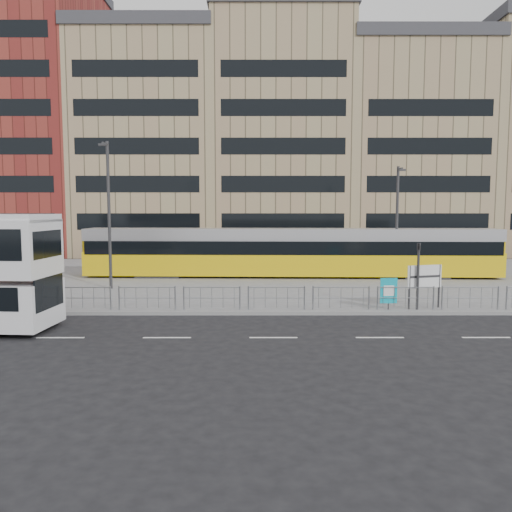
{
  "coord_description": "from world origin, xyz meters",
  "views": [
    {
      "loc": [
        1.32,
        -22.34,
        4.82
      ],
      "look_at": [
        1.36,
        6.0,
        2.14
      ],
      "focal_mm": 35.0,
      "sensor_mm": 36.0,
      "label": 1
    }
  ],
  "objects_px": {
    "traffic_light_east": "(418,267)",
    "ad_panel": "(389,291)",
    "tram": "(291,253)",
    "lamp_post_east": "(397,218)",
    "traffic_light_west": "(18,267)",
    "lamp_post_west": "(109,209)",
    "pedestrian": "(12,287)",
    "station_sign": "(425,278)"
  },
  "relations": [
    {
      "from": "lamp_post_east",
      "to": "lamp_post_west",
      "type": "bearing_deg",
      "value": -167.1
    },
    {
      "from": "tram",
      "to": "station_sign",
      "type": "distance_m",
      "value": 12.43
    },
    {
      "from": "station_sign",
      "to": "lamp_post_west",
      "type": "height_order",
      "value": "lamp_post_west"
    },
    {
      "from": "ad_panel",
      "to": "station_sign",
      "type": "bearing_deg",
      "value": 6.16
    },
    {
      "from": "ad_panel",
      "to": "pedestrian",
      "type": "distance_m",
      "value": 18.45
    },
    {
      "from": "ad_panel",
      "to": "lamp_post_east",
      "type": "xyz_separation_m",
      "value": [
        3.22,
        10.21,
        3.23
      ]
    },
    {
      "from": "station_sign",
      "to": "lamp_post_east",
      "type": "height_order",
      "value": "lamp_post_east"
    },
    {
      "from": "lamp_post_west",
      "to": "pedestrian",
      "type": "bearing_deg",
      "value": -130.27
    },
    {
      "from": "traffic_light_west",
      "to": "lamp_post_west",
      "type": "relative_size",
      "value": 0.36
    },
    {
      "from": "pedestrian",
      "to": "lamp_post_west",
      "type": "xyz_separation_m",
      "value": [
        3.67,
        4.33,
        3.84
      ]
    },
    {
      "from": "tram",
      "to": "traffic_light_west",
      "type": "distance_m",
      "value": 17.59
    },
    {
      "from": "pedestrian",
      "to": "traffic_light_east",
      "type": "height_order",
      "value": "traffic_light_east"
    },
    {
      "from": "ad_panel",
      "to": "lamp_post_west",
      "type": "relative_size",
      "value": 0.17
    },
    {
      "from": "station_sign",
      "to": "traffic_light_east",
      "type": "xyz_separation_m",
      "value": [
        -0.4,
        -0.27,
        0.55
      ]
    },
    {
      "from": "station_sign",
      "to": "pedestrian",
      "type": "distance_m",
      "value": 20.17
    },
    {
      "from": "ad_panel",
      "to": "traffic_light_east",
      "type": "bearing_deg",
      "value": -2.79
    },
    {
      "from": "tram",
      "to": "traffic_light_west",
      "type": "relative_size",
      "value": 9.13
    },
    {
      "from": "traffic_light_west",
      "to": "lamp_post_west",
      "type": "xyz_separation_m",
      "value": [
        2.54,
        6.0,
        2.67
      ]
    },
    {
      "from": "pedestrian",
      "to": "traffic_light_west",
      "type": "relative_size",
      "value": 0.52
    },
    {
      "from": "traffic_light_east",
      "to": "ad_panel",
      "type": "bearing_deg",
      "value": -155.77
    },
    {
      "from": "pedestrian",
      "to": "traffic_light_east",
      "type": "xyz_separation_m",
      "value": [
        19.7,
        -1.8,
        1.17
      ]
    },
    {
      "from": "pedestrian",
      "to": "station_sign",
      "type": "bearing_deg",
      "value": -94.56
    },
    {
      "from": "tram",
      "to": "ad_panel",
      "type": "relative_size",
      "value": 19.16
    },
    {
      "from": "lamp_post_west",
      "to": "tram",
      "type": "bearing_deg",
      "value": 25.78
    },
    {
      "from": "ad_panel",
      "to": "pedestrian",
      "type": "bearing_deg",
      "value": 172.31
    },
    {
      "from": "traffic_light_west",
      "to": "traffic_light_east",
      "type": "relative_size",
      "value": 1.0
    },
    {
      "from": "tram",
      "to": "lamp_post_east",
      "type": "height_order",
      "value": "lamp_post_east"
    },
    {
      "from": "traffic_light_west",
      "to": "pedestrian",
      "type": "bearing_deg",
      "value": 115.23
    },
    {
      "from": "traffic_light_west",
      "to": "tram",
      "type": "bearing_deg",
      "value": 31.22
    },
    {
      "from": "pedestrian",
      "to": "traffic_light_west",
      "type": "bearing_deg",
      "value": -146.26
    },
    {
      "from": "traffic_light_west",
      "to": "traffic_light_east",
      "type": "bearing_deg",
      "value": -9.1
    },
    {
      "from": "tram",
      "to": "traffic_light_west",
      "type": "xyz_separation_m",
      "value": [
        -13.48,
        -11.29,
        0.31
      ]
    },
    {
      "from": "tram",
      "to": "station_sign",
      "type": "bearing_deg",
      "value": -61.99
    },
    {
      "from": "pedestrian",
      "to": "traffic_light_west",
      "type": "xyz_separation_m",
      "value": [
        1.13,
        -1.68,
        1.17
      ]
    },
    {
      "from": "station_sign",
      "to": "pedestrian",
      "type": "xyz_separation_m",
      "value": [
        -20.11,
        1.53,
        -0.62
      ]
    },
    {
      "from": "tram",
      "to": "pedestrian",
      "type": "relative_size",
      "value": 17.6
    },
    {
      "from": "station_sign",
      "to": "lamp_post_west",
      "type": "distance_m",
      "value": 17.75
    },
    {
      "from": "station_sign",
      "to": "tram",
      "type": "bearing_deg",
      "value": 100.23
    },
    {
      "from": "pedestrian",
      "to": "lamp_post_east",
      "type": "bearing_deg",
      "value": -68.87
    },
    {
      "from": "tram",
      "to": "lamp_post_east",
      "type": "xyz_separation_m",
      "value": [
        6.97,
        -1.18,
        2.43
      ]
    },
    {
      "from": "tram",
      "to": "station_sign",
      "type": "height_order",
      "value": "tram"
    },
    {
      "from": "traffic_light_east",
      "to": "lamp_post_east",
      "type": "distance_m",
      "value": 10.62
    }
  ]
}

